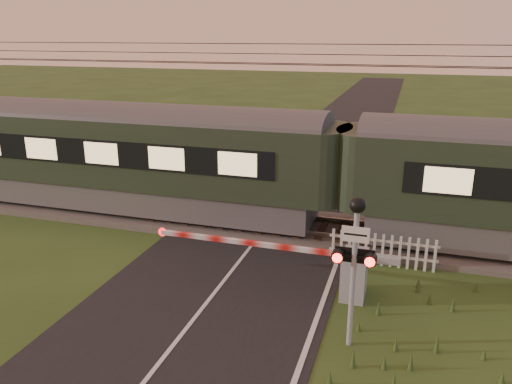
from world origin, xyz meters
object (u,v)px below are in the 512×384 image
(boom_gate, at_px, (344,271))
(picket_fence, at_px, (383,250))
(crossing_signal, at_px, (355,247))
(train, at_px, (342,173))

(boom_gate, bearing_deg, picket_fence, 67.44)
(boom_gate, xyz_separation_m, crossing_signal, (0.42, -2.14, 1.63))
(train, height_order, picket_fence, train)
(train, distance_m, picket_fence, 2.94)
(boom_gate, relative_size, picket_fence, 2.13)
(crossing_signal, distance_m, picket_fence, 4.54)
(train, distance_m, crossing_signal, 6.14)
(crossing_signal, bearing_deg, boom_gate, 101.12)
(train, xyz_separation_m, crossing_signal, (1.09, -6.04, 0.13))
(train, relative_size, boom_gate, 6.17)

